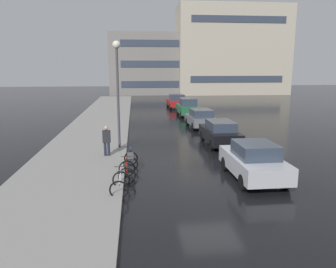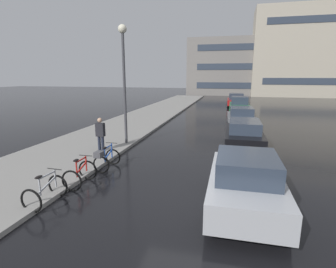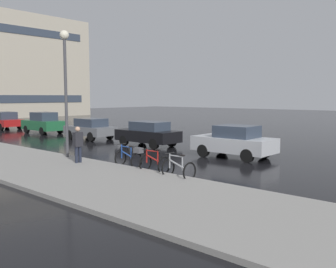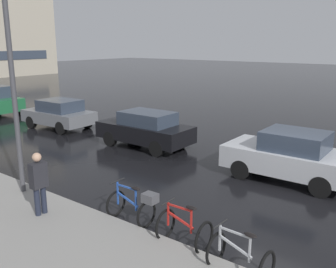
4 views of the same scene
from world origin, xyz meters
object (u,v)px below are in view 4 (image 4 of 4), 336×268
(bicycle_third, at_px, (135,205))
(car_black, at_px, (145,129))
(car_silver, at_px, (290,156))
(streetlamp, at_px, (10,50))
(bicycle_nearest, at_px, (240,257))
(pedestrian, at_px, (39,182))
(car_grey, at_px, (59,114))
(bicycle_second, at_px, (184,229))

(bicycle_third, bearing_deg, car_black, 38.53)
(car_silver, height_order, streetlamp, streetlamp)
(car_black, xyz_separation_m, streetlamp, (-6.08, -0.54, 3.35))
(car_silver, xyz_separation_m, streetlamp, (-5.92, 5.68, 3.33))
(bicycle_third, bearing_deg, bicycle_nearest, -97.14)
(bicycle_third, bearing_deg, car_silver, -20.24)
(car_black, relative_size, streetlamp, 0.67)
(car_silver, bearing_deg, bicycle_third, 159.76)
(pedestrian, bearing_deg, car_silver, -31.41)
(bicycle_third, relative_size, car_black, 0.33)
(car_black, bearing_deg, car_grey, 90.00)
(car_silver, relative_size, car_black, 0.98)
(bicycle_third, height_order, streetlamp, streetlamp)
(car_black, bearing_deg, streetlamp, -174.89)
(pedestrian, relative_size, streetlamp, 0.28)
(car_grey, relative_size, streetlamp, 0.62)
(bicycle_nearest, relative_size, car_black, 0.28)
(bicycle_nearest, distance_m, bicycle_second, 1.46)
(bicycle_third, height_order, car_black, car_black)
(car_silver, relative_size, streetlamp, 0.66)
(pedestrian, bearing_deg, car_grey, 50.51)
(car_silver, xyz_separation_m, car_black, (0.16, 6.22, -0.02))
(bicycle_nearest, bearing_deg, streetlamp, 92.64)
(car_black, bearing_deg, bicycle_nearest, -128.35)
(car_grey, xyz_separation_m, pedestrian, (-6.65, -8.07, 0.21))
(bicycle_second, distance_m, streetlamp, 6.51)
(pedestrian, xyz_separation_m, streetlamp, (0.57, 1.71, 3.16))
(bicycle_second, xyz_separation_m, streetlamp, (-0.54, 5.30, 3.74))
(car_silver, height_order, car_black, car_silver)
(bicycle_second, bearing_deg, bicycle_nearest, -98.92)
(bicycle_second, distance_m, bicycle_third, 1.56)
(bicycle_third, bearing_deg, pedestrian, 121.76)
(bicycle_nearest, height_order, car_black, car_black)
(bicycle_third, bearing_deg, car_grey, 61.92)
(car_silver, bearing_deg, car_grey, 89.24)
(car_black, bearing_deg, bicycle_third, -141.47)
(car_grey, bearing_deg, bicycle_third, -118.08)
(bicycle_nearest, bearing_deg, pedestrian, 99.97)
(streetlamp, bearing_deg, pedestrian, -108.49)
(car_silver, height_order, car_grey, car_silver)
(bicycle_nearest, relative_size, bicycle_second, 1.07)
(bicycle_nearest, height_order, streetlamp, streetlamp)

